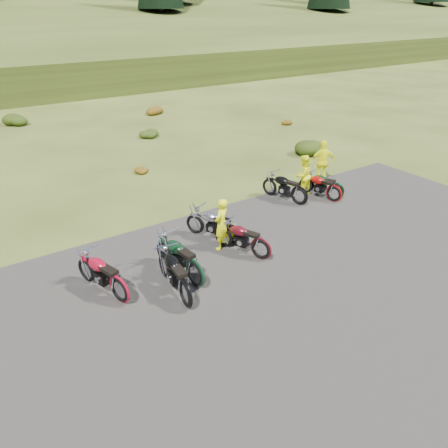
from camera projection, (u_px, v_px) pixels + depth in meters
ground at (274, 256)px, 13.69m from camera, size 300.00×300.00×0.00m
gravel_pad at (319, 287)px, 12.21m from camera, size 20.00×12.00×0.04m
shrub_3 at (16, 118)px, 28.05m from camera, size 1.56×1.56×0.92m
shrub_4 at (140, 169)px, 20.20m from camera, size 0.77×0.77×0.45m
shrub_5 at (148, 133)px, 25.53m from camera, size 1.03×1.03×0.61m
shrub_6 at (154, 109)px, 30.85m from camera, size 1.30×1.30×0.77m
shrub_7 at (310, 144)px, 22.86m from camera, size 1.56×1.56×0.92m
shrub_8 at (285, 121)px, 28.33m from camera, size 0.77×0.77×0.45m
motorcycle_0 at (186, 307)px, 11.41m from camera, size 1.01×2.36×1.20m
motorcycle_1 at (122, 303)px, 11.57m from camera, size 1.33×2.35×1.17m
motorcycle_2 at (196, 286)px, 12.24m from camera, size 1.03×2.39×1.21m
motorcycle_3 at (232, 245)px, 14.34m from camera, size 1.61×2.25×1.13m
motorcycle_4 at (260, 260)px, 13.50m from camera, size 1.41×2.16×1.08m
motorcycle_5 at (299, 205)px, 17.13m from camera, size 1.22×2.26×1.13m
motorcycle_6 at (333, 202)px, 17.39m from camera, size 1.16×2.07×1.03m
motorcycle_7 at (335, 199)px, 17.69m from camera, size 1.29×1.97×0.98m
person_middle at (221, 225)px, 13.73m from camera, size 0.74×0.65×1.71m
person_right_a at (303, 176)px, 17.63m from camera, size 0.89×0.73×1.69m
person_right_b at (322, 163)px, 18.78m from camera, size 1.20×0.92×1.89m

